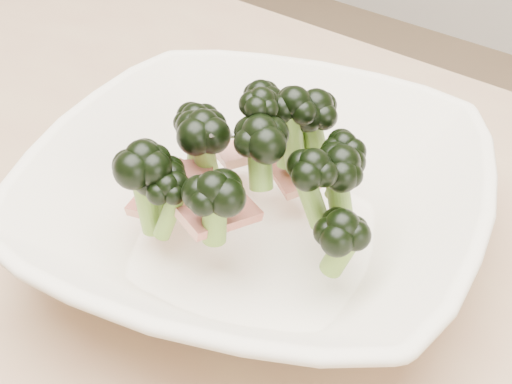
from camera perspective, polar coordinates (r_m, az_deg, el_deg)
dining_table at (r=0.60m, az=-9.02°, el=-11.84°), size 1.20×0.80×0.75m
broccoli_dish at (r=0.50m, az=-0.05°, el=-0.64°), size 0.40×0.40×0.13m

